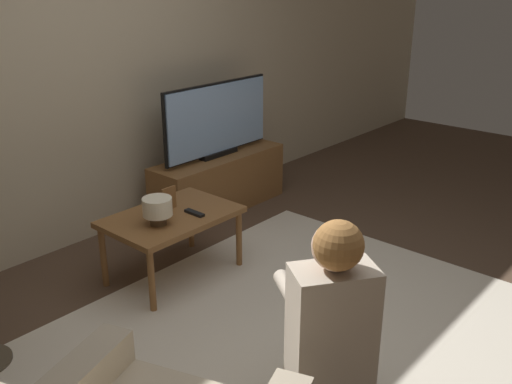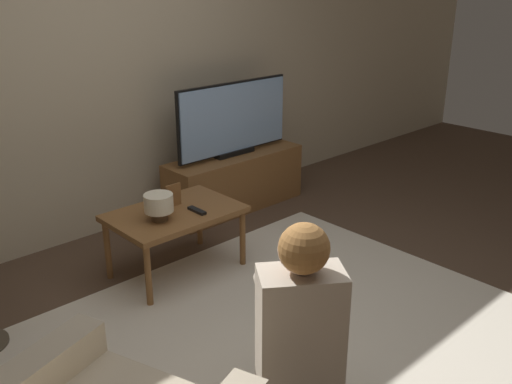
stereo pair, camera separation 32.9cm
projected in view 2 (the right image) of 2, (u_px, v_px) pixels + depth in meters
ground_plane at (282, 335)px, 3.15m from camera, size 10.00×10.00×0.00m
wall_back at (89, 59)px, 3.99m from camera, size 10.00×0.06×2.60m
rug at (282, 333)px, 3.14m from camera, size 2.65×2.17×0.02m
tv_stand at (235, 181)px, 4.78m from camera, size 1.23×0.37×0.47m
tv at (234, 119)px, 4.59m from camera, size 1.11×0.08×0.60m
coffee_table at (175, 218)px, 3.67m from camera, size 0.82×0.55×0.44m
person_kneeling at (301, 338)px, 2.28m from camera, size 0.66×0.80×0.99m
picture_frame at (173, 195)px, 3.71m from camera, size 0.11×0.01×0.15m
table_lamp at (159, 205)px, 3.48m from camera, size 0.18×0.18×0.17m
remote at (197, 210)px, 3.64m from camera, size 0.04×0.15×0.02m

